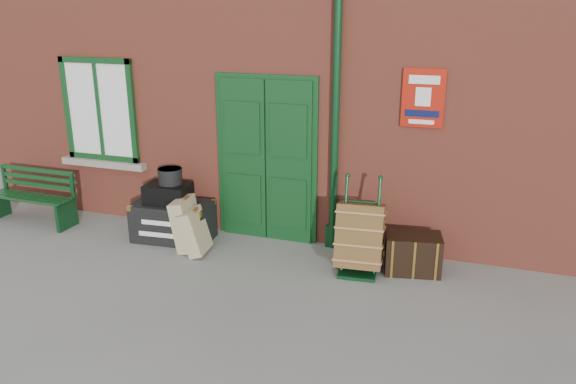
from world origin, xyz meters
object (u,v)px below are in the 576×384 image
at_px(houdini_trunk, 173,221).
at_px(dark_trunk, 413,253).
at_px(bench, 33,195).
at_px(porter_trolley, 360,237).

xyz_separation_m(houdini_trunk, dark_trunk, (3.26, 0.05, -0.03)).
height_order(bench, porter_trolley, porter_trolley).
bearing_deg(dark_trunk, houdini_trunk, 169.96).
bearing_deg(dark_trunk, porter_trolley, -174.20).
bearing_deg(houdini_trunk, porter_trolley, -7.55).
relative_size(bench, dark_trunk, 2.05).
height_order(houdini_trunk, dark_trunk, houdini_trunk).
height_order(houdini_trunk, porter_trolley, porter_trolley).
xyz_separation_m(bench, porter_trolley, (4.96, -0.07, 0.03)).
bearing_deg(porter_trolley, houdini_trunk, 171.75).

